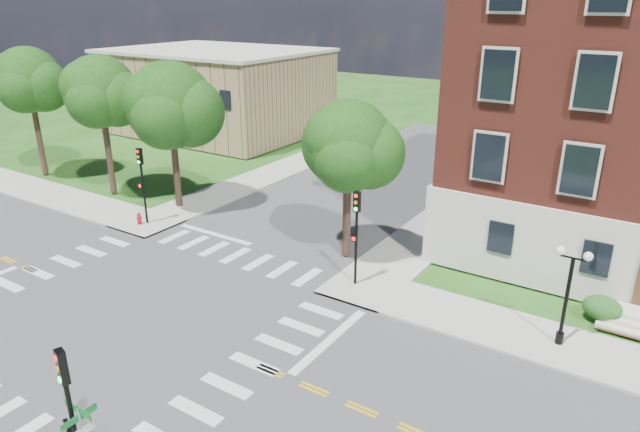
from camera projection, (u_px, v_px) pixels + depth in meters
The scene contains 17 objects.
ground at pixel (131, 312), 25.90m from camera, with size 160.00×160.00×0.00m, color #234814.
road_ew at pixel (131, 312), 25.90m from camera, with size 90.00×12.00×0.01m, color #3D3D3F.
road_ns at pixel (131, 312), 25.90m from camera, with size 12.00×90.00×0.01m, color #3D3D3F.
sidewalk_ne at pixel (560, 267), 30.08m from camera, with size 34.00×34.00×0.12m.
sidewalk_nw at pixel (157, 174), 45.71m from camera, with size 34.00×34.00×0.12m.
crosswalk_east at pixel (254, 364), 22.24m from camera, with size 2.20×10.20×0.02m, color silver, non-canonical shape.
stop_bar_east at pixel (330, 340), 23.77m from camera, with size 0.40×5.50×0.00m, color silver.
secondary_building at pixel (217, 90), 58.99m from camera, with size 20.40×15.40×8.30m.
tree_a at pixel (29, 80), 42.88m from camera, with size 4.91×4.91×9.87m.
tree_b at pixel (100, 92), 38.61m from camera, with size 4.90×4.90×9.72m.
tree_c at pixel (170, 105), 36.28m from camera, with size 5.59×5.59×9.60m.
tree_d at pixel (348, 145), 29.16m from camera, with size 4.64×4.64×8.53m.
traffic_signal_se at pixel (69, 406), 15.26m from camera, with size 0.37×0.43×4.80m.
traffic_signal_ne at pixel (356, 226), 27.12m from camera, with size 0.34×0.38×4.80m.
traffic_signal_nw at pixel (142, 176), 34.64m from camera, with size 0.35×0.40×4.80m.
twin_lamp_west at pixel (568, 291), 22.52m from camera, with size 1.36×0.36×4.23m.
fire_hydrant at pixel (139, 219), 35.46m from camera, with size 0.35×0.35×0.75m.
Camera 1 is at (19.52, -14.23, 13.44)m, focal length 32.00 mm.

